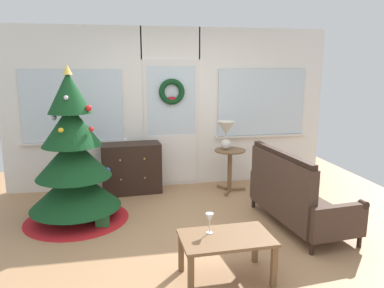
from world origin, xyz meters
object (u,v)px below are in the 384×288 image
object	(u,v)px
settee_sofa	(294,197)
gift_box	(102,220)
table_lamp	(226,131)
wine_glass	(210,219)
dresser_cabinet	(131,168)
christmas_tree	(74,165)
coffee_table	(226,243)
side_table	(230,162)

from	to	relation	value
settee_sofa	gift_box	distance (m)	2.37
table_lamp	wine_glass	distance (m)	2.49
wine_glass	dresser_cabinet	bearing A→B (deg)	104.30
christmas_tree	wine_glass	world-z (taller)	christmas_tree
dresser_cabinet	coffee_table	world-z (taller)	dresser_cabinet
side_table	gift_box	size ratio (longest dim) A/B	4.08
wine_glass	gift_box	size ratio (longest dim) A/B	1.18
christmas_tree	side_table	distance (m)	2.37
side_table	wine_glass	distance (m)	2.44
settee_sofa	gift_box	world-z (taller)	settee_sofa
coffee_table	wine_glass	world-z (taller)	wine_glass
dresser_cabinet	gift_box	size ratio (longest dim) A/B	5.60
dresser_cabinet	gift_box	distance (m)	1.34
christmas_tree	settee_sofa	xyz separation A→B (m)	(2.65, -0.71, -0.35)
wine_glass	coffee_table	bearing A→B (deg)	-35.69
christmas_tree	gift_box	distance (m)	0.78
coffee_table	side_table	bearing A→B (deg)	72.75
side_table	coffee_table	bearing A→B (deg)	-107.25
settee_sofa	christmas_tree	bearing A→B (deg)	165.08
christmas_tree	table_lamp	distance (m)	2.33
christmas_tree	settee_sofa	distance (m)	2.77
coffee_table	wine_glass	distance (m)	0.26
settee_sofa	side_table	world-z (taller)	settee_sofa
wine_glass	settee_sofa	bearing A→B (deg)	34.59
dresser_cabinet	coffee_table	distance (m)	2.74
christmas_tree	coffee_table	xyz separation A→B (m)	(1.52, -1.68, -0.36)
settee_sofa	side_table	xyz separation A→B (m)	(-0.40, 1.40, 0.10)
dresser_cabinet	table_lamp	xyz separation A→B (m)	(1.46, -0.21, 0.57)
christmas_tree	gift_box	bearing A→B (deg)	-41.44
gift_box	coffee_table	bearing A→B (deg)	-49.53
table_lamp	gift_box	bearing A→B (deg)	-150.91
dresser_cabinet	side_table	xyz separation A→B (m)	(1.52, -0.25, 0.09)
coffee_table	wine_glass	bearing A→B (deg)	144.31
settee_sofa	table_lamp	xyz separation A→B (m)	(-0.46, 1.44, 0.58)
dresser_cabinet	wine_glass	world-z (taller)	dresser_cabinet
side_table	coffee_table	xyz separation A→B (m)	(-0.74, -2.38, -0.12)
settee_sofa	table_lamp	bearing A→B (deg)	107.60
gift_box	side_table	bearing A→B (deg)	27.39
christmas_tree	dresser_cabinet	xyz separation A→B (m)	(0.74, 0.95, -0.33)
side_table	wine_glass	bearing A→B (deg)	-110.95
table_lamp	coffee_table	xyz separation A→B (m)	(-0.68, -2.42, -0.60)
christmas_tree	dresser_cabinet	world-z (taller)	christmas_tree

